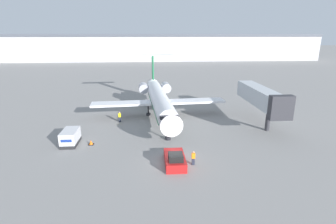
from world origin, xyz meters
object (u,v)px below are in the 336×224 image
(airplane_main, at_px, (159,98))
(jet_bridge, at_px, (261,97))
(worker_by_wing, at_px, (120,117))
(pushback_tug, at_px, (175,159))
(worker_near_tug, at_px, (193,158))
(luggage_cart, at_px, (70,137))
(traffic_cone_left, at_px, (91,142))

(airplane_main, bearing_deg, jet_bridge, -19.00)
(worker_by_wing, xyz_separation_m, jet_bridge, (22.71, -2.58, 3.52))
(airplane_main, xyz_separation_m, pushback_tug, (0.95, -18.35, -2.57))
(worker_near_tug, bearing_deg, luggage_cart, 155.70)
(worker_near_tug, distance_m, jet_bridge, 18.77)
(worker_by_wing, height_order, traffic_cone_left, worker_by_wing)
(worker_near_tug, bearing_deg, pushback_tug, 174.56)
(worker_near_tug, height_order, worker_by_wing, worker_by_wing)
(worker_by_wing, bearing_deg, airplane_main, 23.77)
(airplane_main, relative_size, worker_near_tug, 16.80)
(pushback_tug, bearing_deg, worker_near_tug, -5.44)
(airplane_main, height_order, worker_near_tug, airplane_main)
(luggage_cart, xyz_separation_m, jet_bridge, (28.31, 6.12, 3.48))
(worker_near_tug, bearing_deg, worker_by_wing, 121.83)
(pushback_tug, height_order, traffic_cone_left, pushback_tug)
(worker_by_wing, bearing_deg, pushback_tug, -63.65)
(luggage_cart, relative_size, worker_by_wing, 2.02)
(luggage_cart, distance_m, worker_near_tug, 16.77)
(worker_by_wing, bearing_deg, luggage_cart, -122.77)
(airplane_main, bearing_deg, luggage_cart, -136.52)
(luggage_cart, height_order, jet_bridge, jet_bridge)
(luggage_cart, height_order, worker_near_tug, luggage_cart)
(pushback_tug, xyz_separation_m, jet_bridge, (15.08, 12.83, 3.83))
(worker_by_wing, xyz_separation_m, traffic_cone_left, (-2.91, -9.05, -0.64))
(worker_near_tug, distance_m, worker_by_wing, 18.37)
(worker_near_tug, bearing_deg, traffic_cone_left, 152.52)
(pushback_tug, relative_size, worker_by_wing, 2.52)
(airplane_main, height_order, worker_by_wing, airplane_main)
(worker_near_tug, height_order, jet_bridge, jet_bridge)
(airplane_main, distance_m, jet_bridge, 17.01)
(traffic_cone_left, bearing_deg, worker_by_wing, 72.16)
(luggage_cart, bearing_deg, worker_near_tug, -24.30)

